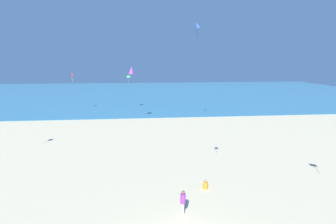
{
  "coord_description": "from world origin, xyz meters",
  "views": [
    {
      "loc": [
        -1.71,
        -9.15,
        8.27
      ],
      "look_at": [
        0.0,
        8.1,
        4.8
      ],
      "focal_mm": 27.63,
      "sensor_mm": 36.0,
      "label": 1
    }
  ],
  "objects_px": {
    "kite_green": "(128,76)",
    "kite_purple": "(131,70)",
    "kite_red": "(72,75)",
    "kite_blue": "(197,25)",
    "person_0": "(205,185)",
    "person_1": "(183,201)"
  },
  "relations": [
    {
      "from": "person_0",
      "to": "kite_red",
      "type": "relative_size",
      "value": 0.43
    },
    {
      "from": "kite_blue",
      "to": "kite_red",
      "type": "xyz_separation_m",
      "value": [
        -16.92,
        12.33,
        -6.07
      ]
    },
    {
      "from": "person_1",
      "to": "kite_purple",
      "type": "distance_m",
      "value": 21.78
    },
    {
      "from": "person_0",
      "to": "person_1",
      "type": "xyz_separation_m",
      "value": [
        -1.93,
        -2.8,
        0.6
      ]
    },
    {
      "from": "person_0",
      "to": "kite_blue",
      "type": "relative_size",
      "value": 0.42
    },
    {
      "from": "kite_green",
      "to": "kite_purple",
      "type": "distance_m",
      "value": 9.42
    },
    {
      "from": "kite_green",
      "to": "kite_purple",
      "type": "height_order",
      "value": "kite_purple"
    },
    {
      "from": "person_0",
      "to": "kite_blue",
      "type": "xyz_separation_m",
      "value": [
        2.13,
        13.89,
        11.83
      ]
    },
    {
      "from": "kite_blue",
      "to": "kite_red",
      "type": "bearing_deg",
      "value": 143.91
    },
    {
      "from": "person_0",
      "to": "kite_purple",
      "type": "distance_m",
      "value": 19.78
    },
    {
      "from": "kite_blue",
      "to": "person_0",
      "type": "bearing_deg",
      "value": -98.71
    },
    {
      "from": "person_0",
      "to": "kite_green",
      "type": "height_order",
      "value": "kite_green"
    },
    {
      "from": "kite_blue",
      "to": "person_1",
      "type": "bearing_deg",
      "value": -103.67
    },
    {
      "from": "kite_purple",
      "to": "kite_red",
      "type": "distance_m",
      "value": 12.73
    },
    {
      "from": "kite_green",
      "to": "kite_purple",
      "type": "bearing_deg",
      "value": -84.08
    },
    {
      "from": "person_0",
      "to": "person_1",
      "type": "bearing_deg",
      "value": 151.58
    },
    {
      "from": "person_0",
      "to": "kite_purple",
      "type": "xyz_separation_m",
      "value": [
        -5.31,
        17.8,
        6.81
      ]
    },
    {
      "from": "person_1",
      "to": "kite_red",
      "type": "xyz_separation_m",
      "value": [
        -12.86,
        29.03,
        5.17
      ]
    },
    {
      "from": "person_0",
      "to": "kite_red",
      "type": "distance_m",
      "value": 30.66
    },
    {
      "from": "kite_purple",
      "to": "kite_red",
      "type": "bearing_deg",
      "value": 138.36
    },
    {
      "from": "person_0",
      "to": "kite_blue",
      "type": "bearing_deg",
      "value": -2.55
    },
    {
      "from": "kite_green",
      "to": "kite_blue",
      "type": "bearing_deg",
      "value": -57.5
    }
  ]
}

